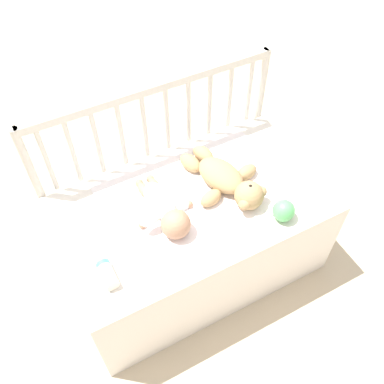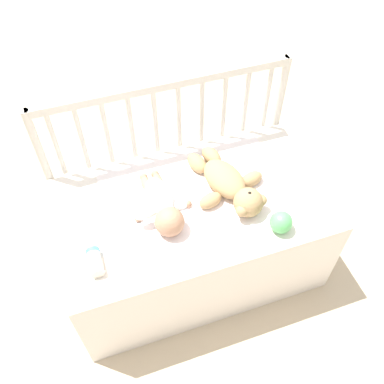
% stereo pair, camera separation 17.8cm
% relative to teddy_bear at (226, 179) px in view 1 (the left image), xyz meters
% --- Properties ---
extents(ground_plane, '(12.00, 12.00, 0.00)m').
position_rel_teddy_bear_xyz_m(ground_plane, '(-0.17, -0.01, -0.55)').
color(ground_plane, '#C6B293').
extents(crib_mattress, '(1.16, 0.67, 0.50)m').
position_rel_teddy_bear_xyz_m(crib_mattress, '(-0.17, -0.01, -0.30)').
color(crib_mattress, white).
rests_on(crib_mattress, ground_plane).
extents(crib_rail, '(1.16, 0.04, 0.88)m').
position_rel_teddy_bear_xyz_m(crib_rail, '(-0.17, 0.34, 0.07)').
color(crib_rail, beige).
rests_on(crib_rail, ground_plane).
extents(blanket, '(0.78, 0.52, 0.01)m').
position_rel_teddy_bear_xyz_m(blanket, '(-0.14, 0.03, -0.05)').
color(blanket, white).
rests_on(blanket, crib_mattress).
extents(teddy_bear, '(0.33, 0.45, 0.13)m').
position_rel_teddy_bear_xyz_m(teddy_bear, '(0.00, 0.00, 0.00)').
color(teddy_bear, tan).
rests_on(teddy_bear, crib_mattress).
extents(baby, '(0.25, 0.38, 0.12)m').
position_rel_teddy_bear_xyz_m(baby, '(-0.30, -0.02, -0.00)').
color(baby, white).
rests_on(baby, crib_mattress).
extents(toy_ball, '(0.09, 0.09, 0.09)m').
position_rel_teddy_bear_xyz_m(toy_ball, '(0.12, -0.25, -0.00)').
color(toy_ball, '#59BF66').
rests_on(toy_ball, crib_mattress).
extents(baby_bottle, '(0.05, 0.14, 0.05)m').
position_rel_teddy_bear_xyz_m(baby_bottle, '(-0.62, -0.17, -0.02)').
color(baby_bottle, '#F4E5CC').
rests_on(baby_bottle, crib_mattress).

